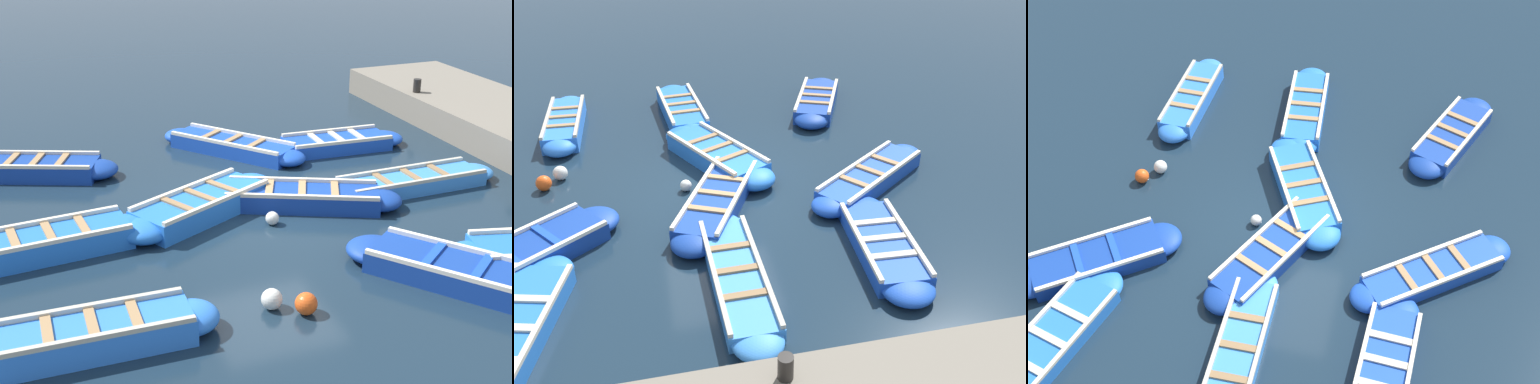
# 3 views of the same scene
# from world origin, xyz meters

# --- Properties ---
(ground_plane) EXTENTS (120.00, 120.00, 0.00)m
(ground_plane) POSITION_xyz_m (0.00, 0.00, 0.00)
(ground_plane) COLOR #162838
(boat_near_quay) EXTENTS (3.46, 0.91, 0.46)m
(boat_near_quay) POSITION_xyz_m (-3.87, -3.34, 0.20)
(boat_near_quay) COLOR blue
(boat_near_quay) RESTS_ON ground
(boat_inner_gap) EXTENTS (3.92, 0.92, 0.35)m
(boat_inner_gap) POSITION_xyz_m (3.03, -0.13, 0.15)
(boat_inner_gap) COLOR #3884E0
(boat_inner_gap) RESTS_ON ground
(boat_bow_out) EXTENTS (3.50, 2.14, 0.42)m
(boat_bow_out) POSITION_xyz_m (-3.96, 3.32, 0.18)
(boat_bow_out) COLOR navy
(boat_bow_out) RESTS_ON ground
(boat_tucked) EXTENTS (3.80, 2.40, 0.41)m
(boat_tucked) POSITION_xyz_m (0.61, -0.10, 0.17)
(boat_tucked) COLOR navy
(boat_tucked) RESTS_ON ground
(boat_mid_row) EXTENTS (2.91, 3.47, 0.41)m
(boat_mid_row) POSITION_xyz_m (1.63, -3.58, 0.17)
(boat_mid_row) COLOR navy
(boat_mid_row) RESTS_ON ground
(boat_broadside) EXTENTS (3.59, 1.17, 0.45)m
(boat_broadside) POSITION_xyz_m (-4.10, -0.37, 0.20)
(boat_broadside) COLOR blue
(boat_broadside) RESTS_ON ground
(boat_alongside) EXTENTS (3.40, 1.09, 0.36)m
(boat_alongside) POSITION_xyz_m (2.73, 2.58, 0.15)
(boat_alongside) COLOR #1947B7
(boat_alongside) RESTS_ON ground
(boat_stern_in) EXTENTS (2.88, 3.42, 0.39)m
(boat_stern_in) POSITION_xyz_m (0.38, 3.22, 0.17)
(boat_stern_in) COLOR #1947B7
(boat_stern_in) RESTS_ON ground
(boat_drifting) EXTENTS (3.65, 2.46, 0.46)m
(boat_drifting) POSITION_xyz_m (-1.31, 0.17, 0.20)
(boat_drifting) COLOR blue
(boat_drifting) RESTS_ON ground
(bollard_mid_south) EXTENTS (0.20, 0.20, 0.35)m
(bollard_mid_south) POSITION_xyz_m (5.80, 4.04, 0.89)
(bollard_mid_south) COLOR black
(bollard_mid_south) RESTS_ON quay_wall
(buoy_orange_near) EXTENTS (0.33, 0.33, 0.33)m
(buoy_orange_near) POSITION_xyz_m (-0.91, -3.58, 0.17)
(buoy_orange_near) COLOR #E05119
(buoy_orange_near) RESTS_ON ground
(buoy_yellow_far) EXTENTS (0.31, 0.31, 0.31)m
(buoy_yellow_far) POSITION_xyz_m (-1.31, -3.28, 0.16)
(buoy_yellow_far) COLOR silver
(buoy_yellow_far) RESTS_ON ground
(buoy_white_drifting) EXTENTS (0.25, 0.25, 0.25)m
(buoy_white_drifting) POSITION_xyz_m (-0.23, -0.66, 0.12)
(buoy_white_drifting) COLOR silver
(buoy_white_drifting) RESTS_ON ground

